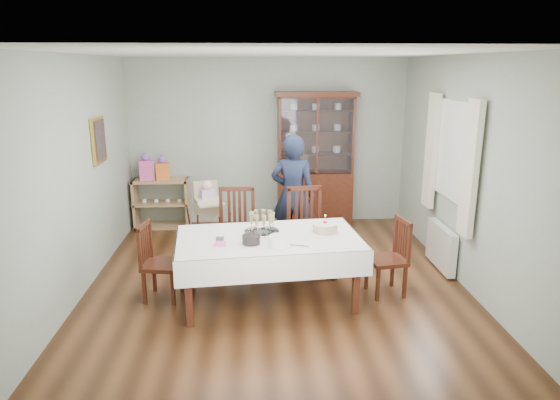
{
  "coord_description": "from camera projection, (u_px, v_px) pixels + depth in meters",
  "views": [
    {
      "loc": [
        -0.28,
        -5.65,
        2.57
      ],
      "look_at": [
        0.06,
        0.2,
        0.99
      ],
      "focal_mm": 32.0,
      "sensor_mm": 36.0,
      "label": 1
    }
  ],
  "objects": [
    {
      "name": "gift_bag_orange",
      "position": [
        163.0,
        169.0,
        7.96
      ],
      "size": [
        0.23,
        0.17,
        0.39
      ],
      "color": "orange",
      "rests_on": "sideboard"
    },
    {
      "name": "window",
      "position": [
        454.0,
        151.0,
        6.14
      ],
      "size": [
        0.04,
        1.02,
        1.22
      ],
      "primitive_type": "cube",
      "color": "white",
      "rests_on": "room_shell"
    },
    {
      "name": "dining_table",
      "position": [
        269.0,
        269.0,
        5.55
      ],
      "size": [
        2.1,
        1.34,
        0.76
      ],
      "rotation": [
        0.0,
        0.0,
        0.1
      ],
      "color": "#4A2312",
      "rests_on": "floor"
    },
    {
      "name": "picture_frame",
      "position": [
        99.0,
        140.0,
        6.34
      ],
      "size": [
        0.04,
        0.48,
        0.58
      ],
      "primitive_type": "cube",
      "color": "gold",
      "rests_on": "room_shell"
    },
    {
      "name": "napkin_stack",
      "position": [
        220.0,
        244.0,
        5.2
      ],
      "size": [
        0.13,
        0.13,
        0.02
      ],
      "primitive_type": "cube",
      "rotation": [
        0.0,
        0.0,
        0.01
      ],
      "color": "#EA56A2",
      "rests_on": "dining_table"
    },
    {
      "name": "curtain_left",
      "position": [
        470.0,
        169.0,
        5.56
      ],
      "size": [
        0.07,
        0.3,
        1.55
      ],
      "primitive_type": "cube",
      "color": "silver",
      "rests_on": "room_shell"
    },
    {
      "name": "sideboard",
      "position": [
        162.0,
        203.0,
        8.12
      ],
      "size": [
        0.9,
        0.38,
        0.8
      ],
      "color": "tan",
      "rests_on": "floor"
    },
    {
      "name": "chair_end_right",
      "position": [
        387.0,
        272.0,
        5.76
      ],
      "size": [
        0.46,
        0.46,
        0.89
      ],
      "rotation": [
        0.0,
        0.0,
        -1.41
      ],
      "color": "#4A2312",
      "rests_on": "floor"
    },
    {
      "name": "gift_bag_pink",
      "position": [
        146.0,
        168.0,
        7.94
      ],
      "size": [
        0.26,
        0.2,
        0.43
      ],
      "color": "#EA56A2",
      "rests_on": "sideboard"
    },
    {
      "name": "woman",
      "position": [
        293.0,
        195.0,
        6.87
      ],
      "size": [
        0.69,
        0.53,
        1.68
      ],
      "primitive_type": "imported",
      "rotation": [
        0.0,
        0.0,
        2.92
      ],
      "color": "#161D31",
      "rests_on": "floor"
    },
    {
      "name": "chair_end_left",
      "position": [
        161.0,
        277.0,
        5.64
      ],
      "size": [
        0.45,
        0.45,
        0.88
      ],
      "rotation": [
        0.0,
        0.0,
        1.41
      ],
      "color": "#4A2312",
      "rests_on": "floor"
    },
    {
      "name": "birthday_cake",
      "position": [
        325.0,
        228.0,
        5.55
      ],
      "size": [
        0.32,
        0.32,
        0.22
      ],
      "color": "white",
      "rests_on": "dining_table"
    },
    {
      "name": "chair_far_left",
      "position": [
        237.0,
        248.0,
        6.38
      ],
      "size": [
        0.49,
        0.49,
        1.07
      ],
      "rotation": [
        0.0,
        0.0,
        -0.02
      ],
      "color": "#4A2312",
      "rests_on": "floor"
    },
    {
      "name": "high_chair",
      "position": [
        209.0,
        224.0,
        7.05
      ],
      "size": [
        0.58,
        0.58,
        1.03
      ],
      "rotation": [
        0.0,
        0.0,
        0.31
      ],
      "color": "black",
      "rests_on": "floor"
    },
    {
      "name": "chair_far_right",
      "position": [
        307.0,
        246.0,
        6.43
      ],
      "size": [
        0.54,
        0.54,
        1.06
      ],
      "rotation": [
        0.0,
        0.0,
        0.15
      ],
      "color": "#4A2312",
      "rests_on": "floor"
    },
    {
      "name": "champagne_tray",
      "position": [
        262.0,
        226.0,
        5.56
      ],
      "size": [
        0.4,
        0.4,
        0.24
      ],
      "color": "silver",
      "rests_on": "dining_table"
    },
    {
      "name": "radiator",
      "position": [
        441.0,
        247.0,
        6.46
      ],
      "size": [
        0.1,
        0.8,
        0.55
      ],
      "primitive_type": "cube",
      "color": "white",
      "rests_on": "floor"
    },
    {
      "name": "plate_stack_white",
      "position": [
        280.0,
        241.0,
        5.18
      ],
      "size": [
        0.31,
        0.31,
        0.1
      ],
      "primitive_type": "cylinder",
      "rotation": [
        0.0,
        0.0,
        0.41
      ],
      "color": "white",
      "rests_on": "dining_table"
    },
    {
      "name": "floor",
      "position": [
        276.0,
        282.0,
        6.13
      ],
      "size": [
        5.0,
        5.0,
        0.0
      ],
      "primitive_type": "plane",
      "color": "#593319",
      "rests_on": "ground"
    },
    {
      "name": "room_shell",
      "position": [
        274.0,
        138.0,
        6.2
      ],
      "size": [
        5.0,
        5.0,
        5.0
      ],
      "color": "#9EAA99",
      "rests_on": "floor"
    },
    {
      "name": "cake_knife",
      "position": [
        297.0,
        245.0,
        5.17
      ],
      "size": [
        0.24,
        0.1,
        0.01
      ],
      "primitive_type": "cube",
      "rotation": [
        0.0,
        0.0,
        -0.33
      ],
      "color": "silver",
      "rests_on": "dining_table"
    },
    {
      "name": "plate_stack_dark",
      "position": [
        251.0,
        240.0,
        5.23
      ],
      "size": [
        0.23,
        0.23,
        0.09
      ],
      "primitive_type": "cylinder",
      "rotation": [
        0.0,
        0.0,
        -0.26
      ],
      "color": "black",
      "rests_on": "dining_table"
    },
    {
      "name": "cutlery",
      "position": [
        217.0,
        239.0,
        5.36
      ],
      "size": [
        0.11,
        0.16,
        0.01
      ],
      "primitive_type": null,
      "rotation": [
        0.0,
        0.0,
        0.01
      ],
      "color": "silver",
      "rests_on": "dining_table"
    },
    {
      "name": "china_cabinet",
      "position": [
        315.0,
        158.0,
        8.05
      ],
      "size": [
        1.3,
        0.48,
        2.18
      ],
      "color": "#4A2312",
      "rests_on": "floor"
    },
    {
      "name": "curtain_right",
      "position": [
        431.0,
        151.0,
        6.76
      ],
      "size": [
        0.07,
        0.3,
        1.55
      ],
      "primitive_type": "cube",
      "color": "silver",
      "rests_on": "room_shell"
    }
  ]
}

